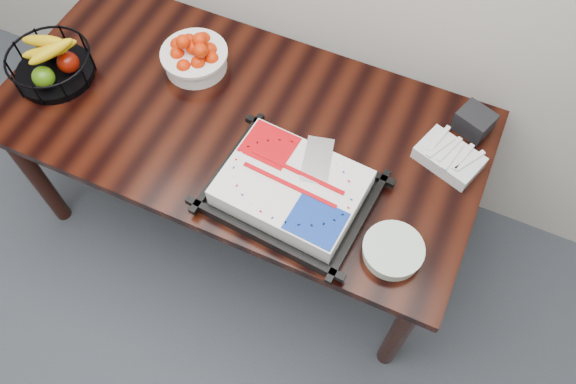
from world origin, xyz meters
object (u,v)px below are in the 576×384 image
at_px(tangerine_bowl, 194,54).
at_px(napkin_box, 474,122).
at_px(table, 240,133).
at_px(fruit_basket, 50,63).
at_px(plate_stack, 393,251).
at_px(cake_tray, 292,190).

height_order(tangerine_bowl, napkin_box, tangerine_bowl).
bearing_deg(table, fruit_basket, -172.17).
xyz_separation_m(fruit_basket, plate_stack, (1.42, -0.18, -0.04)).
xyz_separation_m(table, napkin_box, (0.79, 0.31, 0.13)).
bearing_deg(plate_stack, fruit_basket, 172.95).
relative_size(plate_stack, napkin_box, 1.64).
xyz_separation_m(cake_tray, napkin_box, (0.48, 0.53, -0.01)).
relative_size(fruit_basket, napkin_box, 2.63).
xyz_separation_m(table, tangerine_bowl, (-0.26, 0.16, 0.16)).
xyz_separation_m(cake_tray, tangerine_bowl, (-0.58, 0.38, 0.02)).
height_order(cake_tray, tangerine_bowl, tangerine_bowl).
xyz_separation_m(table, fruit_basket, (-0.73, -0.10, 0.16)).
relative_size(tangerine_bowl, plate_stack, 1.31).
bearing_deg(table, tangerine_bowl, 148.53).
relative_size(cake_tray, tangerine_bowl, 2.13).
xyz_separation_m(tangerine_bowl, napkin_box, (1.05, 0.15, -0.03)).
distance_m(table, plate_stack, 0.75).
xyz_separation_m(plate_stack, napkin_box, (0.10, 0.59, 0.02)).
bearing_deg(table, napkin_box, 21.47).
xyz_separation_m(cake_tray, fruit_basket, (-1.05, 0.12, 0.02)).
relative_size(tangerine_bowl, fruit_basket, 0.81).
bearing_deg(plate_stack, cake_tray, 170.94).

